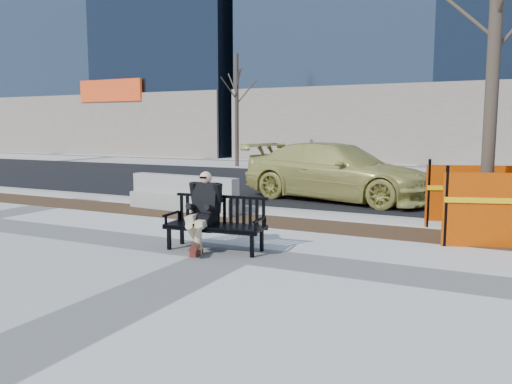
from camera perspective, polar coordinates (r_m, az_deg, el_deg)
ground at (r=7.78m, az=-2.52°, el=-6.78°), size 120.00×120.00×0.00m
mulch_strip at (r=10.08m, az=4.64°, el=-3.53°), size 40.00×1.20×0.02m
asphalt_street at (r=15.94m, az=12.93°, el=0.28°), size 60.00×10.40×0.01m
curb at (r=10.94m, az=6.49°, el=-2.40°), size 60.00×0.25×0.12m
bench at (r=8.00m, az=-4.51°, el=-6.41°), size 1.62×0.72×0.84m
seated_man at (r=8.12m, az=-5.73°, el=-6.21°), size 0.60×0.90×1.20m
tree_fence at (r=9.71m, az=23.76°, el=-4.57°), size 3.21×3.21×6.41m
sedan at (r=13.51m, az=8.91°, el=-0.87°), size 5.34×2.95×1.47m
jersey_barrier_left at (r=11.79m, az=-7.91°, el=-2.03°), size 2.84×0.81×0.80m
far_tree_left at (r=24.71m, az=-2.11°, el=2.85°), size 2.14×2.14×5.66m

